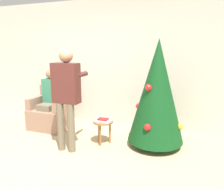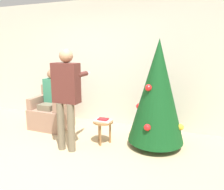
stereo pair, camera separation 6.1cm
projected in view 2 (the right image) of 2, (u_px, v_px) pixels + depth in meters
name	position (u px, v px, depth m)	size (l,w,h in m)	color
ground_plane	(41.00, 169.00, 3.09)	(14.00, 14.00, 0.00)	tan
wall_back	(104.00, 63.00, 4.83)	(8.00, 0.06, 2.70)	beige
christmas_tree	(157.00, 92.00, 3.65)	(0.95, 0.95, 1.84)	brown
armchair	(53.00, 112.00, 4.70)	(0.77, 0.66, 0.88)	#93705B
person_seated	(51.00, 96.00, 4.61)	(0.36, 0.46, 1.25)	#6B604C
person_standing	(66.00, 91.00, 3.52)	(0.45, 0.57, 1.67)	#6B604C
side_stool	(103.00, 125.00, 3.87)	(0.36, 0.36, 0.42)	olive
laptop	(103.00, 120.00, 3.86)	(0.29, 0.20, 0.02)	silver
book	(103.00, 119.00, 3.85)	(0.18, 0.13, 0.02)	#B21E23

